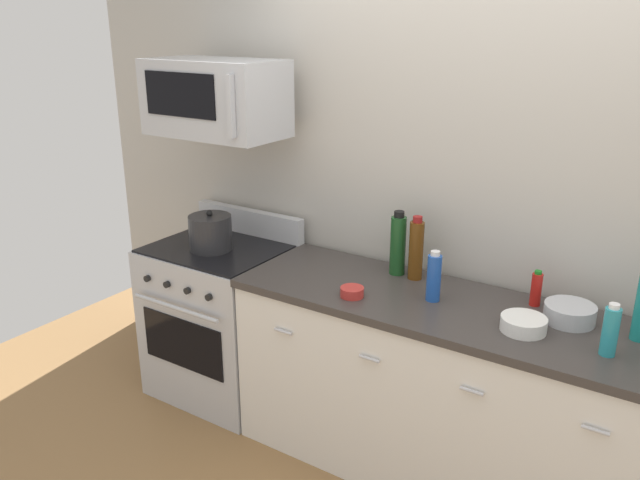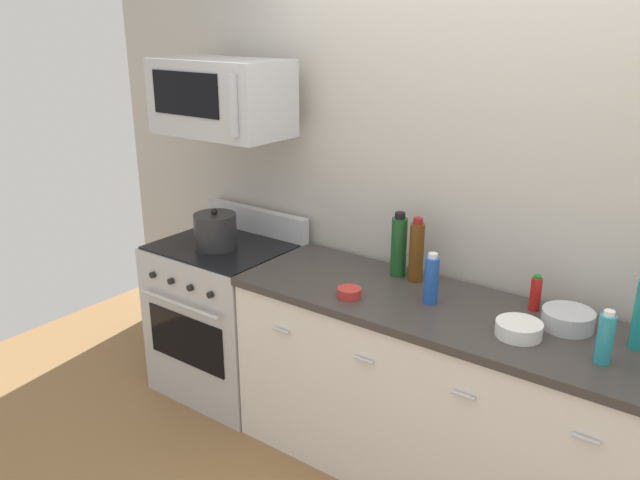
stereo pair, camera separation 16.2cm
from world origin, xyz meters
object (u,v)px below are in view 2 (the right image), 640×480
at_px(range_oven, 227,316).
at_px(bottle_dish_soap, 605,338).
at_px(microwave, 221,97).
at_px(bottle_wine_amber, 417,251).
at_px(bottle_hot_sauce_red, 536,294).
at_px(bowl_white_ceramic, 519,328).
at_px(bowl_red_small, 349,292).
at_px(bottle_wine_green, 399,246).
at_px(bowl_steel_prep, 568,319).
at_px(stockpot, 215,231).
at_px(bottle_soda_blue, 431,279).

height_order(range_oven, bottle_dish_soap, bottle_dish_soap).
distance_m(microwave, bottle_wine_amber, 1.33).
bearing_deg(bottle_hot_sauce_red, bowl_white_ceramic, -83.59).
relative_size(bottle_wine_amber, bowl_red_small, 2.90).
height_order(range_oven, bowl_red_small, range_oven).
distance_m(microwave, bottle_hot_sauce_red, 1.89).
distance_m(range_oven, bottle_wine_green, 1.21).
distance_m(range_oven, bottle_hot_sauce_red, 1.82).
xyz_separation_m(bottle_dish_soap, bowl_red_small, (-1.11, -0.07, -0.08)).
bearing_deg(microwave, bottle_hot_sauce_red, 5.30).
bearing_deg(bowl_steel_prep, stockpot, -174.90).
relative_size(bottle_soda_blue, bowl_white_ceramic, 1.26).
xyz_separation_m(bottle_wine_green, bowl_red_small, (-0.05, -0.37, -0.13)).
xyz_separation_m(microwave, stockpot, (-0.00, -0.10, -0.73)).
bearing_deg(microwave, range_oven, -90.29).
bearing_deg(bowl_steel_prep, microwave, -177.84).
bearing_deg(stockpot, bottle_soda_blue, 2.39).
relative_size(microwave, stockpot, 3.13).
xyz_separation_m(range_oven, bottle_wine_amber, (1.14, 0.19, 0.60)).
distance_m(microwave, bottle_soda_blue, 1.50).
bearing_deg(range_oven, bottle_wine_green, 11.13).
height_order(bottle_dish_soap, bottle_wine_amber, bottle_wine_amber).
distance_m(bottle_dish_soap, bottle_soda_blue, 0.78).
height_order(microwave, bowl_steel_prep, microwave).
height_order(bottle_wine_amber, bowl_white_ceramic, bottle_wine_amber).
bearing_deg(bowl_steel_prep, bottle_wine_green, 174.29).
bearing_deg(bottle_dish_soap, microwave, 176.15).
distance_m(range_oven, bottle_dish_soap, 2.17).
relative_size(bowl_white_ceramic, bowl_steel_prep, 0.88).
height_order(bottle_dish_soap, bottle_hot_sauce_red, bottle_dish_soap).
distance_m(microwave, bowl_white_ceramic, 1.94).
relative_size(bottle_wine_amber, stockpot, 1.36).
bearing_deg(bowl_red_small, range_oven, 170.31).
relative_size(microwave, bottle_dish_soap, 3.46).
distance_m(bottle_wine_green, bottle_wine_amber, 0.11).
distance_m(bottle_wine_amber, bowl_steel_prep, 0.78).
xyz_separation_m(bowl_red_small, stockpot, (-0.99, 0.11, 0.08)).
bearing_deg(bottle_wine_amber, bottle_hot_sauce_red, 1.14).
xyz_separation_m(bottle_wine_green, bottle_soda_blue, (0.29, -0.20, -0.04)).
bearing_deg(range_oven, bowl_red_small, -9.69).
distance_m(bottle_wine_amber, bowl_red_small, 0.41).
distance_m(bowl_red_small, stockpot, 1.00).
height_order(bowl_white_ceramic, bowl_steel_prep, bowl_steel_prep).
bearing_deg(bottle_wine_amber, bottle_wine_green, 174.75).
distance_m(bowl_white_ceramic, stockpot, 1.76).
bearing_deg(bottle_soda_blue, bowl_steel_prep, 11.14).
bearing_deg(bottle_soda_blue, bowl_red_small, -152.90).
distance_m(range_oven, bottle_wine_amber, 1.30).
xyz_separation_m(bottle_wine_amber, stockpot, (-1.14, -0.25, -0.05)).
bearing_deg(range_oven, bottle_hot_sauce_red, 6.77).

